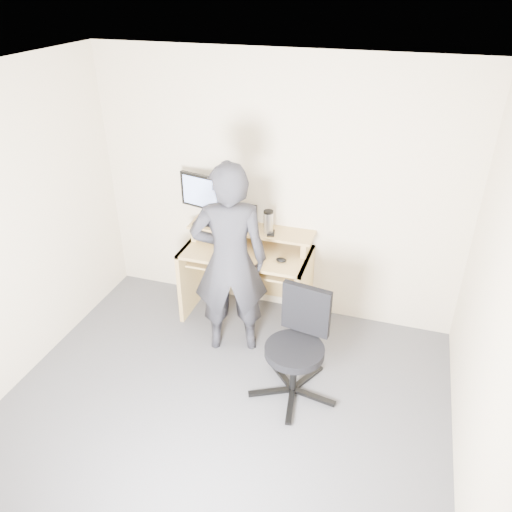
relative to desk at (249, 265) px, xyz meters
The scene contains 14 objects.
ground 1.64m from the desk, 82.55° to the right, with size 3.50×3.50×0.00m, color #525257.
back_wall 0.76m from the desk, 47.89° to the left, with size 3.50×0.02×2.50m, color beige.
ceiling 2.49m from the desk, 82.55° to the right, with size 3.50×3.50×0.02m, color white.
desk is the anchor object (origin of this frame).
monitor 0.80m from the desk, behind, with size 0.51×0.15×0.49m.
external_drive 0.48m from the desk, 95.48° to the left, with size 0.07×0.13×0.20m, color black.
travel_mug 0.50m from the desk, 13.06° to the left, with size 0.09×0.09×0.20m, color #BABABF.
smartphone 0.42m from the desk, ahead, with size 0.07×0.13×0.01m, color black.
charger 0.47m from the desk, behind, with size 0.04×0.04×0.04m, color black.
headphones 0.50m from the desk, 152.76° to the left, with size 0.16×0.16×0.02m, color silver.
keyboard 0.21m from the desk, 92.35° to the right, with size 0.46×0.18×0.03m, color black.
mouse 0.46m from the desk, 25.99° to the right, with size 0.10×0.06×0.04m, color black.
office_chair 1.15m from the desk, 51.94° to the right, with size 0.71×0.71×0.90m.
person 0.63m from the desk, 89.25° to the right, with size 0.65×0.43×1.78m, color black.
Camera 1 is at (1.12, -2.41, 3.04)m, focal length 35.00 mm.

